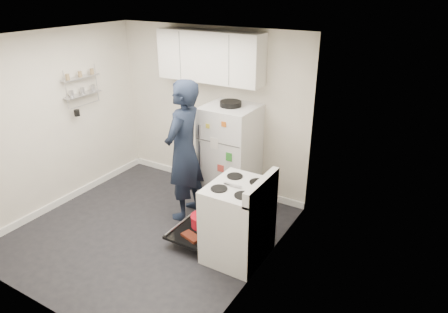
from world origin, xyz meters
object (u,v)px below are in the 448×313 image
Objects in this scene: electric_range at (237,222)px; refrigerator at (230,155)px; person at (184,151)px; open_oven_door at (199,226)px.

refrigerator is at bearing 123.36° from electric_range.
person is (-1.08, 0.46, 0.51)m from electric_range.
person is at bearing 157.02° from electric_range.
open_oven_door is at bearing 174.98° from electric_range.
refrigerator is 0.77m from person.
open_oven_door is 1.20m from refrigerator.
electric_range is 0.71× the size of refrigerator.
refrigerator is at bearing 97.82° from open_oven_door.
open_oven_door is (-0.58, 0.05, -0.28)m from electric_range.
open_oven_door is at bearing 44.66° from person.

